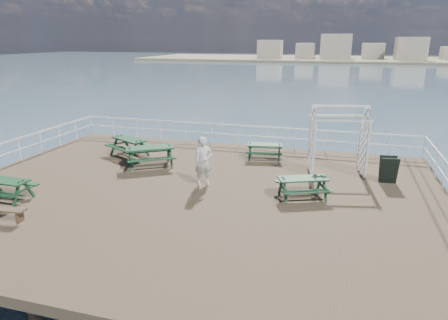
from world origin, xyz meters
TOP-DOWN VIEW (x-y plane):
  - ground at (0.00, 0.00)m, footprint 18.00×14.00m
  - sea_backdrop at (12.54, 134.07)m, footprint 300.00×300.00m
  - railing at (-0.07, 2.57)m, footprint 17.77×13.76m
  - picnic_table_a at (-2.80, 2.31)m, footprint 2.59×2.47m
  - picnic_table_b at (-4.56, 3.63)m, footprint 2.38×2.22m
  - picnic_table_c at (1.77, 4.83)m, footprint 1.80×1.54m
  - picnic_table_d at (-5.90, -2.54)m, footprint 1.70×1.38m
  - picnic_table_e at (3.93, 0.56)m, footprint 2.10×1.93m
  - flat_bench_far at (-4.65, -3.95)m, footprint 1.45×0.51m
  - trellis_arbor at (5.00, 3.63)m, footprint 2.49×1.69m
  - sandwich_board at (6.96, 2.96)m, footprint 0.71×0.56m
  - person at (0.20, 0.76)m, footprint 0.82×0.75m

SIDE VIEW (x-z plane):
  - sea_backdrop at x=12.54m, z-range -5.11..4.09m
  - ground at x=0.00m, z-range -0.30..0.00m
  - flat_bench_far at x=-4.65m, z-range 0.10..0.51m
  - picnic_table_c at x=1.77m, z-range 0.11..0.90m
  - sandwich_board at x=6.96m, z-range -0.01..1.05m
  - picnic_table_e at x=3.93m, z-range 0.12..0.94m
  - picnic_table_d at x=-5.90m, z-range 0.12..0.94m
  - picnic_table_b at x=-4.56m, z-range 0.13..1.05m
  - picnic_table_a at x=-2.80m, z-range 0.14..1.12m
  - railing at x=-0.07m, z-range 0.32..1.42m
  - person at x=0.20m, z-range 0.00..1.88m
  - trellis_arbor at x=5.00m, z-range -0.16..2.68m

